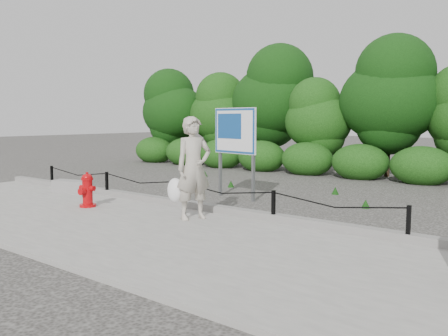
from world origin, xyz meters
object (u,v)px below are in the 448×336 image
pedestrian (193,170)px  advertising_sign (235,135)px  fire_hydrant (87,190)px  concrete_block (71,187)px

pedestrian → advertising_sign: advertising_sign is taller
fire_hydrant → advertising_sign: 3.83m
fire_hydrant → pedestrian: pedestrian is taller
fire_hydrant → concrete_block: 2.19m
pedestrian → concrete_block: (-4.66, 0.41, -0.80)m
advertising_sign → fire_hydrant: bearing=-107.3°
concrete_block → advertising_sign: size_ratio=0.45×
concrete_block → advertising_sign: advertising_sign is taller
pedestrian → advertising_sign: size_ratio=0.87×
fire_hydrant → advertising_sign: advertising_sign is taller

